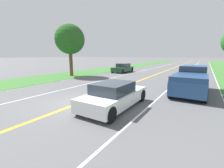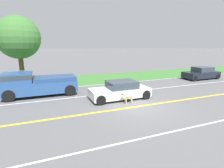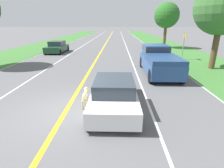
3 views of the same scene
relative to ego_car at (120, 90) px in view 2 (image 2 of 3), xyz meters
name	(u,v)px [view 2 (image 2 of 3)]	position (x,y,z in m)	size (l,w,h in m)	color
ground_plane	(139,106)	(-1.98, -0.48, -0.62)	(400.00, 400.00, 0.00)	#5B5B5E
centre_divider_line	(139,106)	(-1.98, -0.48, -0.61)	(0.18, 160.00, 0.01)	yellow
lane_edge_line_right	(104,84)	(5.02, -0.48, -0.61)	(0.14, 160.00, 0.01)	white
lane_dash_same_dir	(118,93)	(1.52, -0.48, -0.61)	(0.10, 160.00, 0.01)	white
lane_dash_oncoming	(178,130)	(-5.48, -0.48, -0.61)	(0.10, 160.00, 0.01)	white
grass_verge_right	(95,79)	(8.02, -0.48, -0.60)	(6.00, 160.00, 0.03)	#3D7533
ego_car	(120,90)	(0.00, 0.00, 0.00)	(1.88, 4.31, 1.31)	white
dog	(128,96)	(-1.23, 0.00, -0.10)	(0.22, 1.05, 0.82)	#D1B784
pickup_truck	(37,84)	(3.07, 5.61, 0.34)	(2.09, 5.35, 1.86)	#284C84
car_trailing_near	(201,73)	(3.47, -11.88, 0.03)	(1.81, 4.25, 1.40)	black
roadside_tree_right_near	(18,38)	(7.61, 6.98, 3.89)	(3.96, 3.96, 6.52)	brown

